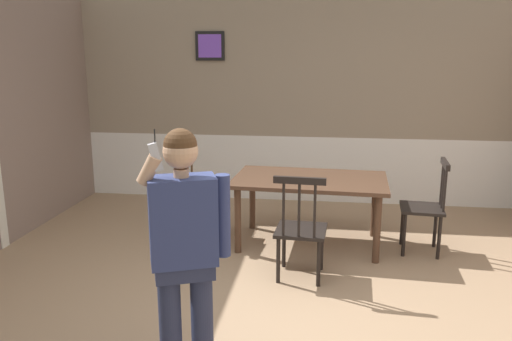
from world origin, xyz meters
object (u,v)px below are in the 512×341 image
(dining_table, at_px, (310,186))
(person_figure, at_px, (185,242))
(chair_by_doorway, at_px, (426,207))
(chair_at_table_head, at_px, (301,229))
(chair_near_window, at_px, (202,195))

(dining_table, bearing_deg, person_figure, -105.87)
(chair_by_doorway, bearing_deg, chair_at_table_head, 127.99)
(chair_by_doorway, xyz_separation_m, person_figure, (-1.86, -2.32, 0.42))
(chair_at_table_head, distance_m, person_figure, 1.70)
(person_figure, bearing_deg, chair_by_doorway, -150.09)
(chair_near_window, xyz_separation_m, chair_at_table_head, (1.13, -0.93, -0.00))
(dining_table, xyz_separation_m, chair_near_window, (-1.18, 0.07, -0.17))
(dining_table, height_order, person_figure, person_figure)
(chair_near_window, distance_m, chair_by_doorway, 2.36)
(dining_table, distance_m, chair_at_table_head, 0.88)
(chair_near_window, xyz_separation_m, person_figure, (0.50, -2.46, 0.42))
(chair_near_window, relative_size, chair_by_doorway, 0.97)
(dining_table, distance_m, person_figure, 2.50)
(chair_near_window, bearing_deg, person_figure, 16.39)
(dining_table, bearing_deg, chair_near_window, 176.68)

